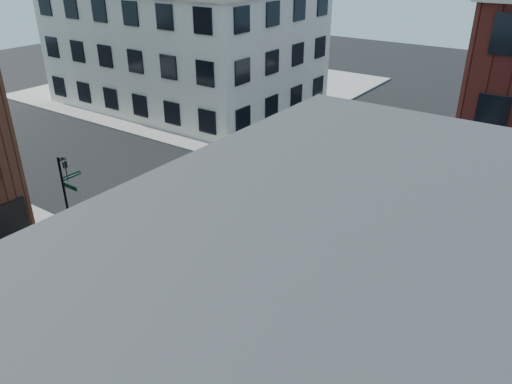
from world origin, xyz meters
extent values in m
plane|color=black|center=(0.00, 0.00, 0.00)|extent=(120.00, 120.00, 0.00)
cube|color=gray|center=(-21.00, 21.00, 0.07)|extent=(30.00, 30.00, 0.15)
cube|color=silver|center=(-19.00, 16.00, 5.50)|extent=(22.00, 16.00, 11.00)
cylinder|color=black|center=(7.50, 10.00, 0.89)|extent=(0.18, 0.18, 1.47)
cylinder|color=black|center=(7.50, 10.00, 1.62)|extent=(0.12, 0.12, 1.47)
sphere|color=#193C10|center=(7.50, 10.00, 3.30)|extent=(2.69, 2.69, 2.69)
sphere|color=#193C10|center=(7.75, 9.90, 2.75)|extent=(1.85, 1.85, 1.85)
cylinder|color=black|center=(7.50, 16.00, 0.81)|extent=(0.18, 0.18, 1.33)
cylinder|color=black|center=(7.50, 16.00, 1.48)|extent=(0.12, 0.12, 1.33)
sphere|color=#193C10|center=(7.50, 16.00, 3.00)|extent=(2.43, 2.43, 2.43)
sphere|color=#193C10|center=(7.75, 15.90, 2.51)|extent=(1.67, 1.67, 1.67)
cylinder|color=black|center=(-6.80, -6.80, 2.30)|extent=(0.12, 0.12, 4.60)
cylinder|color=black|center=(-6.80, -6.80, 0.30)|extent=(0.28, 0.28, 0.30)
cube|color=#053819|center=(-6.25, -6.80, 3.15)|extent=(1.10, 0.03, 0.22)
cube|color=#053819|center=(-6.80, -6.25, 3.40)|extent=(0.03, 1.10, 0.22)
imported|color=black|center=(-6.45, -6.70, 3.90)|extent=(0.22, 0.18, 1.10)
imported|color=black|center=(-6.90, -6.45, 3.90)|extent=(0.18, 0.22, 1.10)
cube|color=silver|center=(10.56, -2.18, 1.66)|extent=(2.35, 2.74, 2.14)
cube|color=black|center=(9.54, -2.10, 2.04)|extent=(0.28, 2.04, 0.96)
cube|color=black|center=(13.33, -2.41, 0.54)|extent=(8.64, 1.78, 0.27)
cylinder|color=black|center=(10.46, -3.30, 0.54)|extent=(1.10, 0.46, 1.07)
cylinder|color=black|center=(10.65, -1.06, 0.54)|extent=(1.10, 0.46, 1.07)
cube|color=orange|center=(-5.64, -3.74, 0.02)|extent=(0.52, 0.52, 0.05)
cone|color=orange|center=(-5.64, -3.74, 0.40)|extent=(0.49, 0.49, 0.79)
cylinder|color=white|center=(-5.64, -3.74, 0.51)|extent=(0.31, 0.31, 0.09)
camera|label=1|loc=(14.12, -19.72, 13.92)|focal=35.00mm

